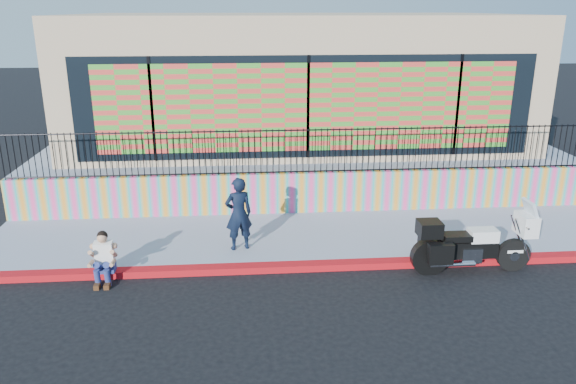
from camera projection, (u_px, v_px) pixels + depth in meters
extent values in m
plane|color=black|center=(328.00, 269.00, 12.31)|extent=(90.00, 90.00, 0.00)
cube|color=#B70D15|center=(328.00, 266.00, 12.28)|extent=(16.00, 0.30, 0.15)
cube|color=#8A8FA5|center=(318.00, 236.00, 13.85)|extent=(16.00, 3.00, 0.15)
cube|color=#FF438F|center=(311.00, 192.00, 15.16)|extent=(16.00, 0.20, 1.10)
cube|color=#8A8FA5|center=(294.00, 150.00, 20.01)|extent=(16.00, 10.00, 1.25)
cube|color=tan|center=(295.00, 76.00, 19.00)|extent=(14.00, 8.00, 4.00)
cube|color=black|center=(308.00, 107.00, 15.32)|extent=(12.60, 0.04, 2.80)
cube|color=#E03D31|center=(308.00, 108.00, 15.29)|extent=(11.48, 0.02, 2.40)
cylinder|color=black|center=(513.00, 255.00, 12.13)|extent=(0.72, 0.15, 0.72)
cylinder|color=black|center=(429.00, 258.00, 11.99)|extent=(0.72, 0.15, 0.72)
cube|color=black|center=(472.00, 248.00, 12.00)|extent=(1.04, 0.31, 0.37)
cube|color=silver|center=(469.00, 253.00, 12.03)|extent=(0.44, 0.37, 0.33)
cube|color=white|center=(483.00, 235.00, 11.92)|extent=(0.60, 0.35, 0.26)
cube|color=black|center=(456.00, 237.00, 11.88)|extent=(0.60, 0.37, 0.13)
cube|color=white|center=(526.00, 224.00, 11.92)|extent=(0.33, 0.57, 0.46)
cube|color=silver|center=(530.00, 209.00, 11.82)|extent=(0.20, 0.50, 0.37)
cube|color=black|center=(429.00, 229.00, 11.77)|extent=(0.48, 0.46, 0.33)
cube|color=black|center=(441.00, 254.00, 11.61)|extent=(0.52, 0.20, 0.44)
cube|color=black|center=(430.00, 241.00, 12.23)|extent=(0.52, 0.20, 0.44)
cube|color=white|center=(514.00, 250.00, 12.10)|extent=(0.35, 0.17, 0.07)
imported|color=black|center=(239.00, 214.00, 12.70)|extent=(0.71, 0.56, 1.71)
cube|color=navy|center=(106.00, 267.00, 11.82)|extent=(0.36, 0.28, 0.18)
cube|color=white|center=(104.00, 253.00, 11.67)|extent=(0.38, 0.27, 0.54)
sphere|color=tan|center=(102.00, 238.00, 11.52)|extent=(0.21, 0.21, 0.21)
cube|color=#472814|center=(98.00, 286.00, 11.45)|extent=(0.11, 0.26, 0.10)
cube|color=#472814|center=(108.00, 285.00, 11.47)|extent=(0.11, 0.26, 0.10)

